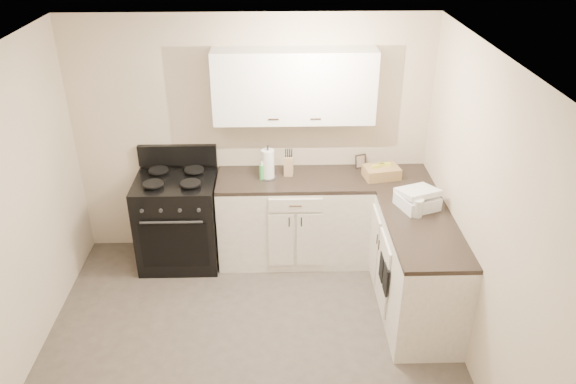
{
  "coord_description": "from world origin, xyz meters",
  "views": [
    {
      "loc": [
        0.23,
        -3.51,
        3.47
      ],
      "look_at": [
        0.35,
        0.85,
        1.13
      ],
      "focal_mm": 35.0,
      "sensor_mm": 36.0,
      "label": 1
    }
  ],
  "objects_px": {
    "stove": "(179,222)",
    "paper_towel": "(268,164)",
    "knife_block": "(289,166)",
    "wicker_basket": "(381,172)",
    "countertop_grill": "(417,201)"
  },
  "relations": [
    {
      "from": "stove",
      "to": "paper_towel",
      "type": "distance_m",
      "value": 1.13
    },
    {
      "from": "paper_towel",
      "to": "wicker_basket",
      "type": "height_order",
      "value": "paper_towel"
    },
    {
      "from": "stove",
      "to": "wicker_basket",
      "type": "height_order",
      "value": "wicker_basket"
    },
    {
      "from": "stove",
      "to": "paper_towel",
      "type": "bearing_deg",
      "value": 2.16
    },
    {
      "from": "paper_towel",
      "to": "wicker_basket",
      "type": "distance_m",
      "value": 1.14
    },
    {
      "from": "knife_block",
      "to": "countertop_grill",
      "type": "xyz_separation_m",
      "value": [
        1.15,
        -0.68,
        -0.04
      ]
    },
    {
      "from": "stove",
      "to": "knife_block",
      "type": "relative_size",
      "value": 4.9
    },
    {
      "from": "knife_block",
      "to": "countertop_grill",
      "type": "distance_m",
      "value": 1.33
    },
    {
      "from": "paper_towel",
      "to": "wicker_basket",
      "type": "xyz_separation_m",
      "value": [
        1.13,
        -0.02,
        -0.09
      ]
    },
    {
      "from": "knife_block",
      "to": "countertop_grill",
      "type": "height_order",
      "value": "knife_block"
    },
    {
      "from": "wicker_basket",
      "to": "countertop_grill",
      "type": "distance_m",
      "value": 0.64
    },
    {
      "from": "stove",
      "to": "countertop_grill",
      "type": "relative_size",
      "value": 3.0
    },
    {
      "from": "countertop_grill",
      "to": "knife_block",
      "type": "bearing_deg",
      "value": 128.57
    },
    {
      "from": "knife_block",
      "to": "countertop_grill",
      "type": "bearing_deg",
      "value": -23.75
    },
    {
      "from": "knife_block",
      "to": "wicker_basket",
      "type": "distance_m",
      "value": 0.93
    }
  ]
}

